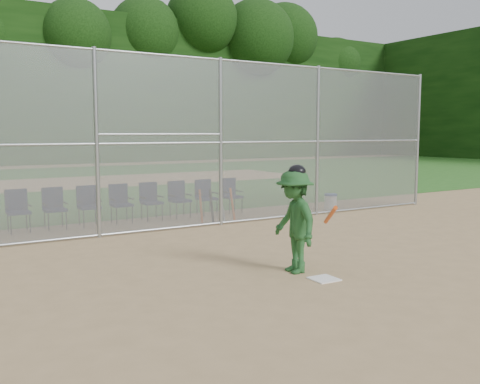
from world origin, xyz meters
TOP-DOWN VIEW (x-y plane):
  - ground at (0.00, 0.00)m, footprint 100.00×100.00m
  - grass_strip at (0.00, 18.00)m, footprint 100.00×100.00m
  - dirt_patch_far at (0.00, 18.00)m, footprint 24.00×24.00m
  - backstop_fence at (0.00, 5.00)m, footprint 16.09×0.09m
  - treeline at (0.00, 20.00)m, footprint 81.00×60.00m
  - home_plate at (-0.08, -0.07)m, footprint 0.41×0.41m
  - batter_at_plate at (-0.20, 0.52)m, footprint 1.01×1.33m
  - water_cooler at (4.97, 5.52)m, footprint 0.37×0.37m
  - spare_bats at (1.10, 5.37)m, footprint 0.96×0.28m
  - chair_1 at (-3.36, 6.52)m, footprint 0.54×0.52m
  - chair_2 at (-2.56, 6.52)m, footprint 0.54×0.52m
  - chair_3 at (-1.76, 6.52)m, footprint 0.54×0.52m
  - chair_4 at (-0.96, 6.52)m, footprint 0.54×0.52m
  - chair_5 at (-0.16, 6.52)m, footprint 0.54×0.52m
  - chair_6 at (0.63, 6.52)m, footprint 0.54×0.52m
  - chair_7 at (1.43, 6.52)m, footprint 0.54×0.52m
  - chair_8 at (2.23, 6.52)m, footprint 0.54×0.52m

SIDE VIEW (x-z plane):
  - ground at x=0.00m, z-range 0.00..0.00m
  - grass_strip at x=0.00m, z-range 0.01..0.01m
  - dirt_patch_far at x=0.00m, z-range 0.01..0.01m
  - home_plate at x=-0.08m, z-range 0.00..0.02m
  - water_cooler at x=4.97m, z-range 0.00..0.47m
  - spare_bats at x=1.10m, z-range 0.00..0.85m
  - chair_1 at x=-3.36m, z-range 0.00..0.96m
  - chair_2 at x=-2.56m, z-range 0.00..0.96m
  - chair_3 at x=-1.76m, z-range 0.00..0.96m
  - chair_4 at x=-0.96m, z-range 0.00..0.96m
  - chair_5 at x=-0.16m, z-range 0.00..0.96m
  - chair_6 at x=0.63m, z-range 0.00..0.96m
  - chair_7 at x=1.43m, z-range 0.00..0.96m
  - chair_8 at x=2.23m, z-range 0.00..0.96m
  - batter_at_plate at x=-0.20m, z-range -0.03..1.71m
  - backstop_fence at x=0.00m, z-range 0.07..4.07m
  - treeline at x=0.00m, z-range 0.00..11.00m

